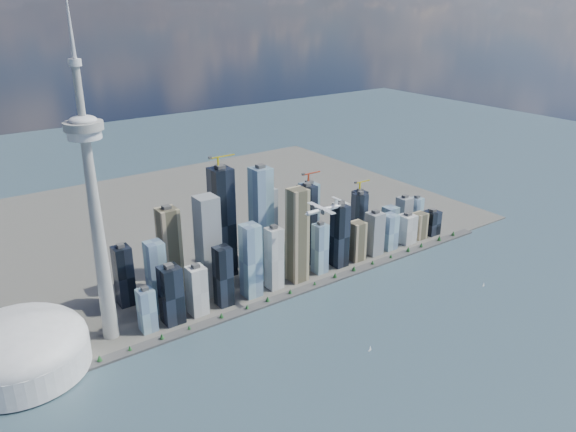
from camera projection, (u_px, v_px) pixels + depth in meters
ground at (374, 365)px, 859.72m from camera, size 4000.00×4000.00×0.00m
seawall at (280, 298)px, 1048.14m from camera, size 1100.00×22.00×4.00m
land at (177, 224)px, 1388.80m from camera, size 1400.00×900.00×3.00m
shoreline_trees at (280, 295)px, 1045.66m from camera, size 960.53×7.20×8.80m
skyscraper_cluster at (280, 239)px, 1118.74m from camera, size 736.00×142.00×248.54m
needle_tower at (94, 204)px, 845.41m from camera, size 56.00×56.00×550.50m
dome_stadium at (19, 348)px, 833.80m from camera, size 200.00×200.00×86.00m
airplane at (323, 209)px, 981.65m from camera, size 79.46×70.14×19.42m
sailboat_west at (370, 349)px, 894.59m from camera, size 7.09×2.56×9.79m
sailboat_east at (484, 285)px, 1094.18m from camera, size 6.20×2.69×8.57m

